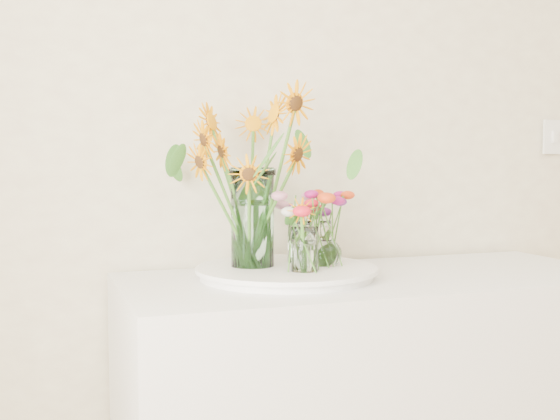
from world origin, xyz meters
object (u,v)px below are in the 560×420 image
object	(u,v)px
tray	(286,273)
small_vase_a	(305,250)
small_vase_c	(300,243)
small_vase_b	(326,244)
mason_jar	(252,218)

from	to	relation	value
tray	small_vase_a	size ratio (longest dim) A/B	3.83
tray	small_vase_c	bearing A→B (deg)	45.66
tray	small_vase_c	world-z (taller)	small_vase_c
small_vase_b	tray	bearing A→B (deg)	174.04
mason_jar	small_vase_b	distance (m)	0.21
small_vase_b	small_vase_c	distance (m)	0.09
tray	small_vase_b	xyz separation A→B (m)	(0.11, -0.01, 0.08)
small_vase_a	mason_jar	bearing A→B (deg)	128.51
small_vase_a	small_vase_b	xyz separation A→B (m)	(0.09, 0.07, 0.00)
mason_jar	small_vase_a	size ratio (longest dim) A/B	2.24
mason_jar	tray	bearing A→B (deg)	-28.20
mason_jar	small_vase_c	distance (m)	0.17
tray	small_vase_a	bearing A→B (deg)	-76.86
mason_jar	small_vase_b	bearing A→B (deg)	-16.11
small_vase_b	small_vase_c	xyz separation A→B (m)	(-0.04, 0.08, -0.00)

